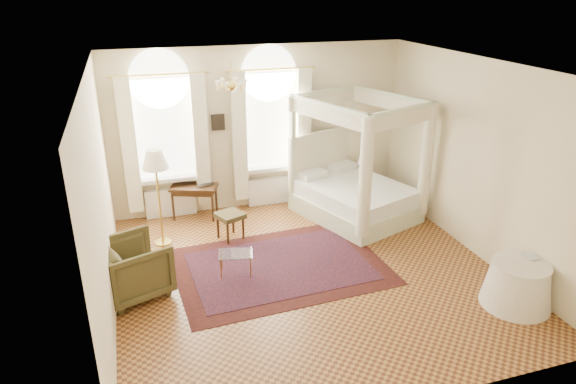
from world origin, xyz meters
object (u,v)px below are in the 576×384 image
object	(u,v)px
coffee_table	(236,255)
floor_lamp	(155,164)
armchair	(133,268)
stool	(230,217)
nightstand	(359,184)
canopy_bed	(356,191)
side_table	(518,284)
writing_desk	(194,191)

from	to	relation	value
coffee_table	floor_lamp	world-z (taller)	floor_lamp
armchair	floor_lamp	world-z (taller)	floor_lamp
stool	nightstand	bearing A→B (deg)	20.07
canopy_bed	coffee_table	bearing A→B (deg)	-152.02
stool	armchair	bearing A→B (deg)	-142.45
stool	canopy_bed	bearing A→B (deg)	5.23
canopy_bed	side_table	distance (m)	3.68
stool	floor_lamp	xyz separation A→B (m)	(-1.21, 0.19, 1.08)
writing_desk	armchair	world-z (taller)	armchair
nightstand	armchair	distance (m)	5.43
coffee_table	floor_lamp	xyz separation A→B (m)	(-1.05, 1.43, 1.18)
coffee_table	floor_lamp	distance (m)	2.13
armchair	floor_lamp	size ratio (longest dim) A/B	0.55
armchair	coffee_table	world-z (taller)	armchair
nightstand	armchair	world-z (taller)	armchair
coffee_table	side_table	distance (m)	4.27
stool	writing_desk	bearing A→B (deg)	113.36
coffee_table	side_table	bearing A→B (deg)	-29.12
writing_desk	floor_lamp	size ratio (longest dim) A/B	0.57
armchair	canopy_bed	bearing A→B (deg)	-90.41
canopy_bed	armchair	bearing A→B (deg)	-160.07
writing_desk	armchair	bearing A→B (deg)	-116.89
canopy_bed	floor_lamp	bearing A→B (deg)	-179.33
nightstand	coffee_table	size ratio (longest dim) A/B	0.98
armchair	side_table	world-z (taller)	armchair
armchair	stool	bearing A→B (deg)	-72.79
floor_lamp	coffee_table	bearing A→B (deg)	-53.69
stool	side_table	bearing A→B (deg)	-42.88
armchair	floor_lamp	xyz separation A→B (m)	(0.53, 1.53, 1.07)
floor_lamp	side_table	xyz separation A→B (m)	(4.78, -3.51, -1.18)
canopy_bed	floor_lamp	xyz separation A→B (m)	(-3.82, -0.04, 0.96)
canopy_bed	armchair	size ratio (longest dim) A/B	2.76
armchair	floor_lamp	bearing A→B (deg)	-39.30
coffee_table	floor_lamp	size ratio (longest dim) A/B	0.35
coffee_table	floor_lamp	bearing A→B (deg)	126.31
stool	side_table	distance (m)	4.87
side_table	coffee_table	bearing A→B (deg)	150.88
writing_desk	side_table	distance (m)	6.02
nightstand	floor_lamp	bearing A→B (deg)	-167.74
writing_desk	floor_lamp	world-z (taller)	floor_lamp
canopy_bed	nightstand	bearing A→B (deg)	61.26
nightstand	armchair	size ratio (longest dim) A/B	0.61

